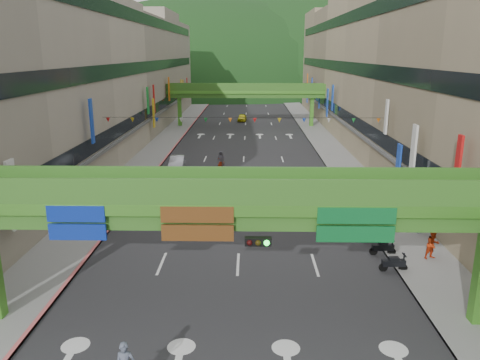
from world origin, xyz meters
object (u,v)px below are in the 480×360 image
pedestrian_red (433,247)px  car_yellow (242,118)px  overpass_near (256,220)px  scooter_rider_mid (260,182)px  car_silver (177,163)px

pedestrian_red → car_yellow: bearing=82.6°
overpass_near → car_yellow: 65.92m
overpass_near → scooter_rider_mid: bearing=88.2°
overpass_near → pedestrian_red: bearing=34.8°
pedestrian_red → car_silver: bearing=110.6°
overpass_near → car_yellow: overpass_near is taller
car_silver → overpass_near: bearing=-77.4°
overpass_near → pedestrian_red: size_ratio=15.71×
overpass_near → car_silver: 30.99m
scooter_rider_mid → pedestrian_red: 17.17m
overpass_near → pedestrian_red: 13.58m
scooter_rider_mid → car_yellow: 44.44m
car_silver → car_yellow: size_ratio=1.13×
overpass_near → car_silver: size_ratio=6.54×
overpass_near → car_yellow: bearing=91.4°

